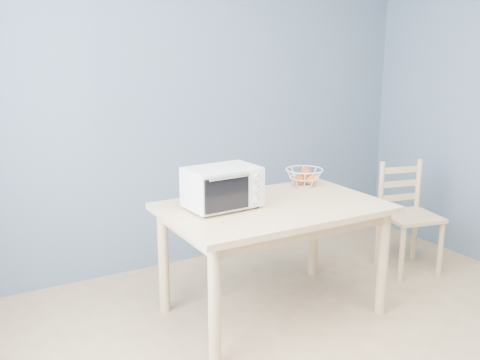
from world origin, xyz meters
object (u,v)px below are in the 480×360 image
dining_chair (407,217)px  fruit_basket (304,176)px  dining_table (273,220)px  toaster_oven (220,187)px

dining_chair → fruit_basket: bearing=-179.9°
dining_table → fruit_basket: 0.58m
fruit_basket → toaster_oven: bearing=-165.3°
toaster_oven → fruit_basket: 0.83m
dining_table → toaster_oven: toaster_oven is taller
dining_table → dining_chair: (1.34, 0.11, -0.23)m
toaster_oven → dining_chair: toaster_oven is taller
dining_table → fruit_basket: bearing=33.4°
toaster_oven → fruit_basket: bearing=11.2°
dining_chair → toaster_oven: bearing=-166.8°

